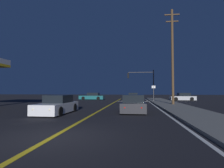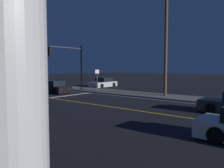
{
  "view_description": "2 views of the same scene",
  "coord_description": "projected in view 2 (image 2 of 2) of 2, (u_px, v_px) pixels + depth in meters",
  "views": [
    {
      "loc": [
        2.87,
        -6.09,
        1.63
      ],
      "look_at": [
        -0.6,
        22.11,
        2.77
      ],
      "focal_mm": 28.88,
      "sensor_mm": 36.0,
      "label": 1
    },
    {
      "loc": [
        -12.17,
        5.64,
        2.8
      ],
      "look_at": [
        0.09,
        15.7,
        1.61
      ],
      "focal_mm": 36.56,
      "sensor_mm": 36.0,
      "label": 2
    }
  ],
  "objects": [
    {
      "name": "utility_pole_right",
      "position": [
        166.0,
        34.0,
        20.83
      ],
      "size": [
        1.7,
        0.28,
        11.14
      ],
      "color": "#4C3823",
      "rests_on": "ground"
    },
    {
      "name": "car_parked_curb_silver",
      "position": [
        103.0,
        83.0,
        31.36
      ],
      "size": [
        4.21,
        2.02,
        1.34
      ],
      "rotation": [
        0.0,
        0.0,
        1.59
      ],
      "color": "#B2B5BA",
      "rests_on": "ground"
    },
    {
      "name": "sidewalk_right",
      "position": [
        195.0,
        99.0,
        19.17
      ],
      "size": [
        3.2,
        44.19,
        0.15
      ],
      "primitive_type": "cube",
      "color": "slate",
      "rests_on": "ground"
    },
    {
      "name": "lane_line_center",
      "position": [
        155.0,
        113.0,
        13.79
      ],
      "size": [
        0.2,
        41.73,
        0.01
      ],
      "primitive_type": "cube",
      "color": "gold",
      "rests_on": "ground"
    },
    {
      "name": "street_sign_corner",
      "position": [
        97.0,
        77.0,
        24.7
      ],
      "size": [
        0.56,
        0.07,
        2.54
      ],
      "color": "slate",
      "rests_on": "ground"
    },
    {
      "name": "car_distant_tail_black",
      "position": [
        52.0,
        87.0,
        24.64
      ],
      "size": [
        1.91,
        4.7,
        1.34
      ],
      "rotation": [
        0.0,
        0.0,
        0.01
      ],
      "color": "black",
      "rests_on": "ground"
    },
    {
      "name": "traffic_signal_near_right",
      "position": [
        70.0,
        60.0,
        25.24
      ],
      "size": [
        4.56,
        0.28,
        5.3
      ],
      "rotation": [
        0.0,
        0.0,
        3.14
      ],
      "color": "#38383D",
      "rests_on": "ground"
    },
    {
      "name": "stop_bar",
      "position": [
        72.0,
        95.0,
        22.68
      ],
      "size": [
        5.39,
        0.5,
        0.01
      ],
      "primitive_type": "cube",
      "color": "white",
      "rests_on": "ground"
    },
    {
      "name": "lane_line_edge_right",
      "position": [
        187.0,
        103.0,
        17.75
      ],
      "size": [
        0.16,
        41.73,
        0.01
      ],
      "primitive_type": "cube",
      "color": "white",
      "rests_on": "ground"
    }
  ]
}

